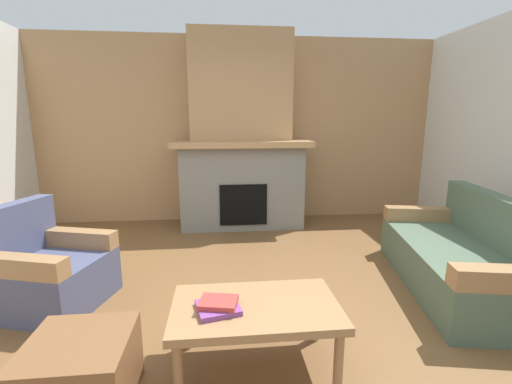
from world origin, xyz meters
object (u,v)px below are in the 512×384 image
object	(u,v)px
fireplace	(241,145)
coffee_table	(256,313)
ottoman	(81,375)
couch	(463,258)
armchair	(47,271)

from	to	relation	value
fireplace	coffee_table	distance (m)	3.18
ottoman	couch	bearing A→B (deg)	19.99
fireplace	armchair	world-z (taller)	fireplace
couch	ottoman	bearing A→B (deg)	-160.01
couch	armchair	xyz separation A→B (m)	(-3.60, 0.09, 0.01)
coffee_table	ottoman	world-z (taller)	coffee_table
armchair	couch	bearing A→B (deg)	-1.46
fireplace	ottoman	size ratio (longest dim) A/B	5.19
fireplace	armchair	distance (m)	2.89
armchair	coffee_table	bearing A→B (deg)	-30.13
fireplace	ottoman	distance (m)	3.59
armchair	ottoman	size ratio (longest dim) A/B	1.81
coffee_table	armchair	bearing A→B (deg)	149.87
couch	ottoman	world-z (taller)	couch
armchair	ottoman	distance (m)	1.34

